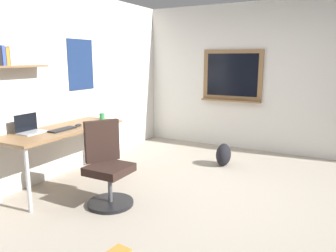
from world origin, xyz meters
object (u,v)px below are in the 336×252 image
keyboard (63,129)px  computer_mouse (78,125)px  desk (63,134)px  backpack (224,155)px  laptop (30,128)px  coffee_mug (102,116)px  office_chair (107,169)px

keyboard → computer_mouse: size_ratio=3.56×
desk → backpack: size_ratio=4.80×
keyboard → backpack: 2.43m
laptop → computer_mouse: laptop is taller
desk → coffee_mug: 0.75m
desk → coffee_mug: (0.74, -0.03, 0.11)m
office_chair → laptop: laptop is taller
desk → laptop: (-0.38, 0.15, 0.12)m
office_chair → computer_mouse: office_chair is taller
keyboard → backpack: keyboard is taller
keyboard → backpack: size_ratio=1.05×
laptop → keyboard: laptop is taller
computer_mouse → backpack: 2.23m
laptop → coffee_mug: (1.12, -0.18, -0.01)m
coffee_mug → backpack: (0.98, -1.56, -0.63)m
desk → computer_mouse: size_ratio=16.24×
keyboard → computer_mouse: (0.28, 0.00, 0.01)m
coffee_mug → laptop: bearing=170.8°
office_chair → laptop: 1.10m
keyboard → coffee_mug: size_ratio=4.02×
desk → laptop: size_ratio=5.45×
coffee_mug → backpack: 1.95m
coffee_mug → computer_mouse: bearing=-174.8°
desk → laptop: bearing=158.2°
desk → office_chair: (-0.19, -0.86, -0.28)m
desk → keyboard: (-0.08, -0.08, 0.08)m
computer_mouse → desk: bearing=157.7°
laptop → coffee_mug: laptop is taller
computer_mouse → laptop: bearing=158.0°
coffee_mug → office_chair: bearing=-138.6°
computer_mouse → coffee_mug: coffee_mug is taller
keyboard → computer_mouse: computer_mouse is taller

